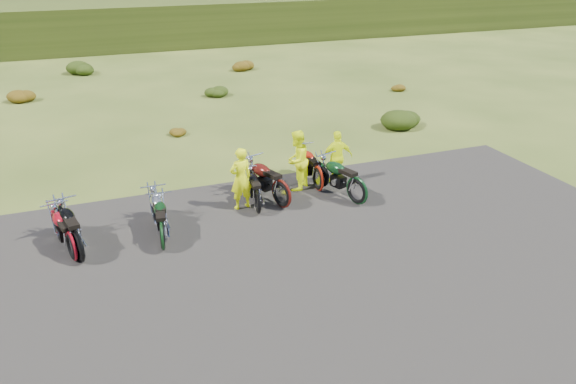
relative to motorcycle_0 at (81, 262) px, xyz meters
name	(u,v)px	position (x,y,z in m)	size (l,w,h in m)	color
ground	(262,244)	(4.21, -0.71, 0.00)	(300.00, 300.00, 0.00)	#394C19
gravel_pad	(291,286)	(4.21, -2.71, 0.00)	(20.00, 12.00, 0.04)	black
hill_slope	(105,15)	(4.21, 49.29, 0.00)	(300.00, 46.00, 3.00)	#313F15
shrub_2	(20,94)	(-1.99, 15.89, 0.38)	(1.30, 1.30, 0.77)	#623B0C
shrub_3	(81,66)	(0.91, 21.19, 0.46)	(1.56, 1.56, 0.92)	#1B350D
shrub_4	(176,130)	(3.81, 8.49, 0.23)	(0.77, 0.77, 0.45)	#623B0C
shrub_5	(216,90)	(6.71, 13.79, 0.31)	(1.03, 1.03, 0.61)	#1B350D
shrub_6	(242,64)	(9.61, 19.09, 0.38)	(1.30, 1.30, 0.77)	#623B0C
shrub_7	(402,116)	(12.51, 6.39, 0.46)	(1.56, 1.56, 0.92)	#1B350D
shrub_8	(396,86)	(15.41, 11.69, 0.23)	(0.77, 0.77, 0.45)	#623B0C
motorcycle_0	(81,262)	(0.00, 0.00, 0.00)	(2.22, 0.74, 1.16)	black
motorcycle_1	(74,261)	(-0.15, 0.11, 0.00)	(2.02, 0.67, 1.06)	maroon
motorcycle_2	(164,250)	(1.89, -0.13, 0.00)	(1.98, 0.66, 1.04)	black
motorcycle_3	(165,242)	(1.98, 0.26, 0.00)	(2.04, 0.68, 1.07)	#B4B4B9
motorcycle_4	(282,208)	(5.39, 1.04, 0.00)	(2.32, 0.77, 1.21)	#4A110C
motorcycle_5	(258,214)	(4.66, 0.92, 0.00)	(1.92, 0.64, 1.01)	black
motorcycle_6	(318,191)	(6.81, 1.74, 0.00)	(2.14, 0.71, 1.12)	#9A1A0B
motorcycle_7	(356,205)	(7.45, 0.48, 0.00)	(2.28, 0.76, 1.20)	black
person_middle	(241,180)	(4.33, 1.41, 0.88)	(0.64, 0.42, 1.77)	#E7F80D
person_right_a	(297,161)	(6.26, 2.09, 0.91)	(0.88, 0.69, 1.82)	#E7F80D
person_right_b	(337,158)	(7.59, 2.10, 0.83)	(0.97, 0.40, 1.66)	#E7F80D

